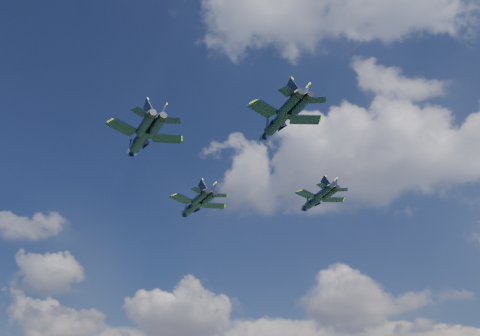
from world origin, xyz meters
The scene contains 4 objects.
jet_lead centered at (-21.98, 9.80, 61.44)m, with size 16.39×14.04×4.18m.
jet_left centered at (-16.36, -20.81, 61.38)m, with size 16.87×14.88×4.34m.
jet_right centered at (6.41, 12.16, 58.59)m, with size 13.25×12.62×3.52m.
jet_slot centered at (8.73, -16.52, 61.20)m, with size 15.84×14.85×4.18m.
Camera 1 is at (34.49, -89.97, 11.25)m, focal length 40.00 mm.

